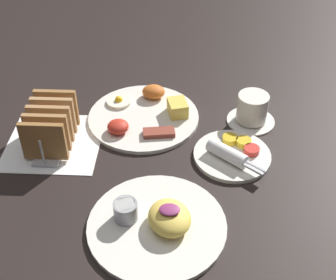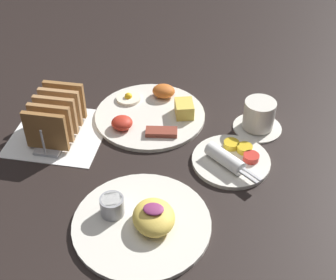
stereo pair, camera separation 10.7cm
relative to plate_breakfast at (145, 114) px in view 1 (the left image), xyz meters
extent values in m
plane|color=black|center=(0.02, -0.15, -0.01)|extent=(3.00, 3.00, 0.00)
cube|color=white|center=(-0.21, -0.11, -0.01)|extent=(0.22, 0.22, 0.00)
cylinder|color=silver|center=(0.00, 0.00, -0.01)|extent=(0.28, 0.28, 0.01)
cube|color=#E5C64C|center=(0.08, 0.01, 0.02)|extent=(0.06, 0.07, 0.04)
ellipsoid|color=#C66023|center=(0.02, 0.08, 0.02)|extent=(0.06, 0.05, 0.03)
cylinder|color=#F4EACC|center=(-0.07, 0.05, 0.00)|extent=(0.06, 0.06, 0.01)
sphere|color=yellow|center=(-0.07, 0.05, 0.01)|extent=(0.02, 0.02, 0.02)
ellipsoid|color=red|center=(-0.06, -0.07, 0.01)|extent=(0.05, 0.05, 0.03)
cube|color=brown|center=(0.04, -0.08, 0.01)|extent=(0.08, 0.04, 0.01)
cylinder|color=silver|center=(0.21, -0.14, -0.01)|extent=(0.18, 0.18, 0.01)
cylinder|color=red|center=(0.26, -0.13, 0.01)|extent=(0.04, 0.04, 0.01)
cylinder|color=gold|center=(0.24, -0.11, 0.01)|extent=(0.04, 0.04, 0.01)
cylinder|color=gold|center=(0.21, -0.10, 0.01)|extent=(0.04, 0.04, 0.01)
cylinder|color=white|center=(0.20, -0.16, 0.02)|extent=(0.10, 0.09, 0.03)
cube|color=silver|center=(0.26, -0.20, 0.02)|extent=(0.04, 0.04, 0.00)
cube|color=silver|center=(0.25, -0.21, 0.02)|extent=(0.04, 0.04, 0.00)
cylinder|color=silver|center=(0.05, -0.36, -0.01)|extent=(0.27, 0.27, 0.01)
ellipsoid|color=#EAC651|center=(0.08, -0.36, 0.02)|extent=(0.11, 0.12, 0.04)
ellipsoid|color=#8C3366|center=(0.08, -0.36, 0.04)|extent=(0.04, 0.03, 0.01)
cylinder|color=#99999E|center=(-0.01, -0.34, 0.02)|extent=(0.05, 0.05, 0.04)
cylinder|color=white|center=(-0.01, -0.34, 0.04)|extent=(0.04, 0.04, 0.01)
cube|color=#B7B7BC|center=(-0.21, -0.11, 0.00)|extent=(0.06, 0.18, 0.01)
cube|color=olive|center=(-0.21, -0.17, 0.05)|extent=(0.10, 0.01, 0.10)
cube|color=#9E7042|center=(-0.21, -0.14, 0.05)|extent=(0.10, 0.01, 0.10)
cube|color=#A6784B|center=(-0.21, -0.11, 0.05)|extent=(0.10, 0.01, 0.10)
cube|color=#AA7C4E|center=(-0.21, -0.08, 0.05)|extent=(0.10, 0.01, 0.10)
cube|color=olive|center=(-0.21, -0.04, 0.05)|extent=(0.10, 0.01, 0.10)
cylinder|color=#B7B7BC|center=(-0.21, -0.19, 0.03)|extent=(0.01, 0.01, 0.07)
cylinder|color=#B7B7BC|center=(-0.21, -0.02, 0.03)|extent=(0.01, 0.01, 0.07)
cylinder|color=silver|center=(0.27, 0.00, -0.01)|extent=(0.12, 0.12, 0.01)
cylinder|color=silver|center=(0.27, 0.00, 0.03)|extent=(0.08, 0.08, 0.07)
cylinder|color=#381E0F|center=(0.27, 0.00, 0.06)|extent=(0.06, 0.06, 0.01)
camera|label=1|loc=(0.10, -0.95, 0.70)|focal=50.00mm
camera|label=2|loc=(0.21, -0.94, 0.70)|focal=50.00mm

